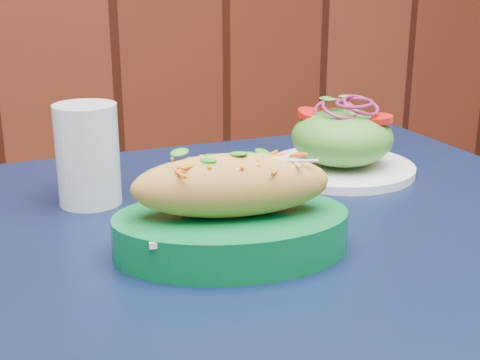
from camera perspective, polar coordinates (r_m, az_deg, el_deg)
name	(u,v)px	position (r m, az deg, el deg)	size (l,w,h in m)	color
cafe_table	(296,299)	(0.80, 4.77, -10.06)	(0.81, 0.81, 0.75)	black
banh_mi_basket	(231,213)	(0.68, -0.74, -2.81)	(0.27, 0.21, 0.11)	#07682E
salad_plate	(342,143)	(0.96, 8.66, 3.11)	(0.21, 0.21, 0.11)	white
water_glass	(88,155)	(0.84, -12.86, 2.12)	(0.08, 0.08, 0.13)	silver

